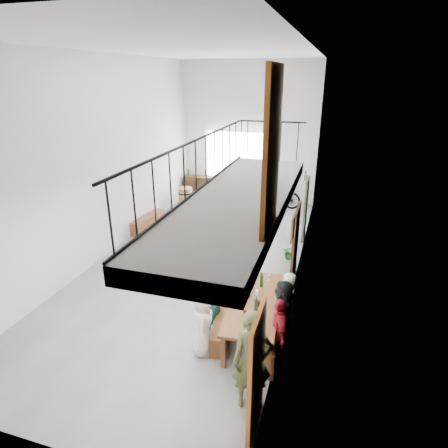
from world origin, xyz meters
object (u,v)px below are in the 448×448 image
(tasting_table, at_px, (254,305))
(serving_counter, at_px, (206,187))
(oak_barrel, at_px, (186,198))
(side_bench, at_px, (148,222))
(host_standing, at_px, (252,361))
(bicycle_near, at_px, (262,192))
(bench_inner, at_px, (225,320))

(tasting_table, height_order, serving_counter, serving_counter)
(oak_barrel, bearing_deg, side_bench, -99.63)
(tasting_table, distance_m, oak_barrel, 8.14)
(tasting_table, height_order, host_standing, host_standing)
(side_bench, relative_size, host_standing, 0.96)
(side_bench, bearing_deg, tasting_table, -43.74)
(side_bench, distance_m, host_standing, 8.01)
(side_bench, relative_size, serving_counter, 0.92)
(host_standing, relative_size, bicycle_near, 0.87)
(oak_barrel, distance_m, bicycle_near, 3.09)
(tasting_table, xyz_separation_m, oak_barrel, (-4.29, 6.91, -0.30))
(tasting_table, bearing_deg, oak_barrel, 117.08)
(serving_counter, bearing_deg, tasting_table, -73.25)
(serving_counter, xyz_separation_m, bicycle_near, (2.47, -0.17, 0.04))
(tasting_table, height_order, bench_inner, tasting_table)
(serving_counter, distance_m, host_standing, 10.95)
(oak_barrel, bearing_deg, tasting_table, -58.17)
(bicycle_near, bearing_deg, host_standing, -178.19)
(bicycle_near, bearing_deg, serving_counter, 77.33)
(side_bench, height_order, serving_counter, serving_counter)
(oak_barrel, xyz_separation_m, host_standing, (4.63, -8.61, 0.44))
(host_standing, bearing_deg, bench_inner, 100.53)
(serving_counter, bearing_deg, host_standing, -75.45)
(tasting_table, relative_size, serving_counter, 1.37)
(bicycle_near, bearing_deg, bench_inner, 177.46)
(oak_barrel, bearing_deg, serving_counter, 76.81)
(bench_inner, height_order, oak_barrel, oak_barrel)
(oak_barrel, xyz_separation_m, bicycle_near, (2.81, 1.28, 0.10))
(serving_counter, relative_size, bicycle_near, 0.91)
(bench_inner, distance_m, serving_counter, 9.00)
(side_bench, xyz_separation_m, host_standing, (5.04, -6.20, 0.62))
(tasting_table, height_order, side_bench, tasting_table)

